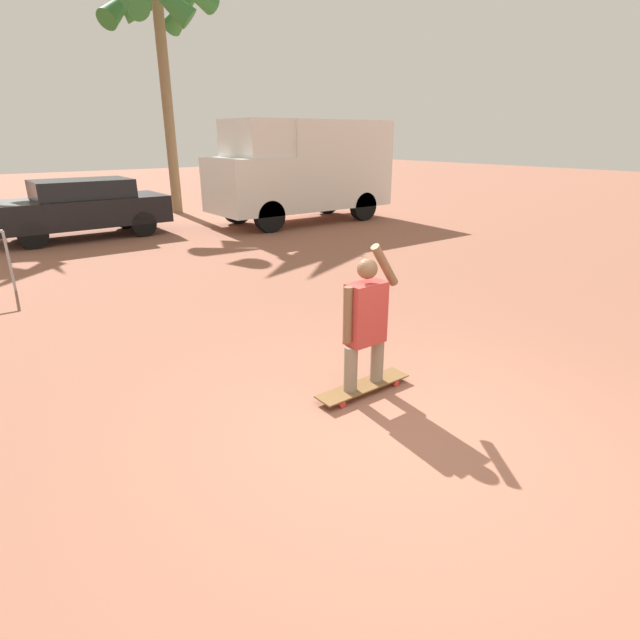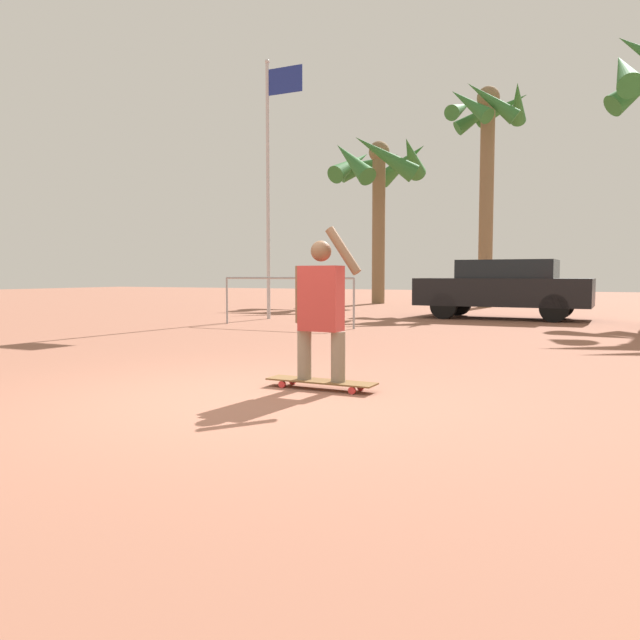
{
  "view_description": "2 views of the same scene",
  "coord_description": "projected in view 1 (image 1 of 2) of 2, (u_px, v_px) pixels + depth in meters",
  "views": [
    {
      "loc": [
        -2.86,
        -2.61,
        2.55
      ],
      "look_at": [
        0.0,
        1.16,
        0.79
      ],
      "focal_mm": 28.0,
      "sensor_mm": 36.0,
      "label": 1
    },
    {
      "loc": [
        2.98,
        -4.58,
        1.12
      ],
      "look_at": [
        0.15,
        1.18,
        0.65
      ],
      "focal_mm": 35.0,
      "sensor_mm": 36.0,
      "label": 2
    }
  ],
  "objects": [
    {
      "name": "skateboard",
      "position": [
        363.0,
        386.0,
        5.25
      ],
      "size": [
        1.11,
        0.26,
        0.09
      ],
      "color": "brown",
      "rests_on": "ground_plane"
    },
    {
      "name": "person_skateboarder",
      "position": [
        366.0,
        318.0,
        4.98
      ],
      "size": [
        0.69,
        0.22,
        1.49
      ],
      "color": "gray",
      "rests_on": "skateboard"
    },
    {
      "name": "camper_van",
      "position": [
        304.0,
        167.0,
        15.22
      ],
      "size": [
        5.64,
        2.16,
        2.99
      ],
      "color": "black",
      "rests_on": "ground_plane"
    },
    {
      "name": "ground_plane",
      "position": [
        398.0,
        439.0,
        4.46
      ],
      "size": [
        80.0,
        80.0,
        0.0
      ],
      "primitive_type": "plane",
      "color": "#935B47"
    },
    {
      "name": "palm_tree_near_van",
      "position": [
        156.0,
        6.0,
        15.4
      ],
      "size": [
        3.59,
        3.8,
        7.57
      ],
      "color": "brown",
      "rests_on": "ground_plane"
    },
    {
      "name": "parked_car_black",
      "position": [
        82.0,
        207.0,
        13.05
      ],
      "size": [
        4.25,
        1.79,
        1.49
      ],
      "color": "black",
      "rests_on": "ground_plane"
    }
  ]
}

